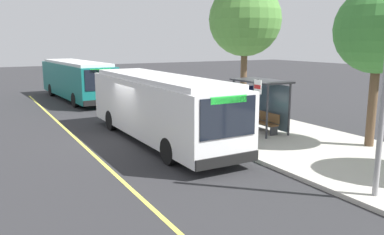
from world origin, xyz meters
The scene contains 11 objects.
ground_plane centered at (0.00, 0.00, 0.00)m, with size 120.00×120.00×0.00m, color #2B2B2D.
sidewalk_curb centered at (0.00, 6.00, 0.07)m, with size 44.00×6.40×0.15m, color #B7B2A8.
lane_stripe_center centered at (0.00, -2.20, 0.00)m, with size 36.00×0.14×0.01m, color #E0D64C.
transit_bus_main centered at (0.85, 1.01, 1.62)m, with size 10.88×2.70×2.95m.
transit_bus_second centered at (-13.83, 0.78, 1.62)m, with size 11.23×3.22×2.95m.
bus_shelter centered at (1.84, 5.93, 1.92)m, with size 2.90×1.60×2.48m.
waiting_bench centered at (2.30, 5.89, 0.63)m, with size 1.60×0.48×0.95m.
route_sign_post centered at (4.34, 3.74, 1.96)m, with size 0.44×0.08×2.80m.
pedestrian_commuter centered at (2.23, 4.44, 1.12)m, with size 0.24×0.40×1.69m.
street_tree_near_shelter centered at (-1.49, 7.36, 5.57)m, with size 4.02×4.02×7.46m.
street_tree_upstreet centered at (6.36, 8.07, 4.85)m, with size 3.49×3.49×6.47m.
Camera 1 is at (16.62, -6.08, 4.41)m, focal length 36.76 mm.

